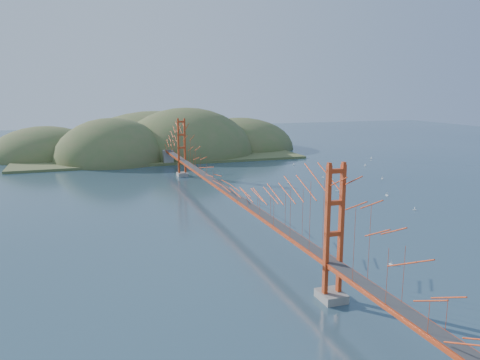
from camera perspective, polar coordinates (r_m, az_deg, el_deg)
name	(u,v)px	position (r m, az deg, el deg)	size (l,w,h in m)	color
ground	(226,212)	(67.29, -1.73, -3.95)	(320.00, 320.00, 0.00)	#2D495B
bridge	(225,164)	(66.00, -1.81, 1.98)	(2.20, 94.40, 12.00)	gray
far_headlands	(162,152)	(133.52, -9.53, 3.41)	(84.00, 58.00, 25.00)	brown
sailboat_7	(294,165)	(109.12, 6.56, 1.87)	(0.54, 0.48, 0.61)	white
sailboat_3	(288,182)	(88.51, 5.93, -0.25)	(0.68, 0.68, 0.71)	white
sailboat_1	(337,191)	(82.45, 11.78, -1.27)	(0.68, 0.68, 0.71)	white
sailboat_14	(387,195)	(81.32, 17.49, -1.72)	(0.50, 0.62, 0.73)	white
sailboat_17	(371,159)	(122.54, 15.70, 2.54)	(0.53, 0.43, 0.62)	white
sailboat_9	(382,178)	(95.84, 16.96, 0.19)	(0.63, 0.63, 0.70)	white
sailboat_10	(391,264)	(50.08, 17.96, -9.69)	(0.44, 0.52, 0.60)	white
sailboat_8	(365,165)	(111.14, 15.01, 1.74)	(0.58, 0.53, 0.66)	white
sailboat_16	(332,179)	(92.94, 11.16, 0.13)	(0.58, 0.58, 0.61)	white
sailboat_15	(323,177)	(95.03, 10.10, 0.40)	(0.50, 0.50, 0.57)	white
sailboat_2	(415,209)	(72.92, 20.51, -3.37)	(0.53, 0.53, 0.57)	white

